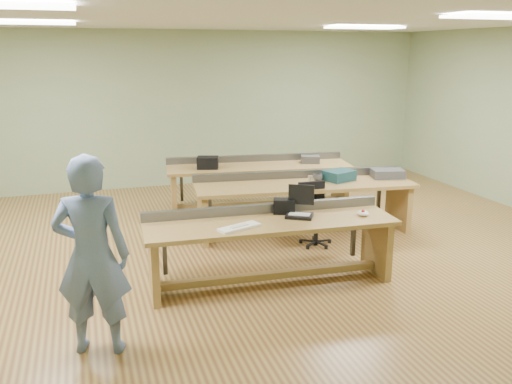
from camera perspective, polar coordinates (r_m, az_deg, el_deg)
floor at (r=7.32m, az=-1.41°, el=-6.23°), size 10.00×10.00×0.00m
ceiling at (r=6.85m, az=-1.58°, el=17.92°), size 10.00×10.00×0.00m
wall_back at (r=10.80m, az=-7.58°, el=8.63°), size 10.00×0.04×3.00m
wall_front at (r=3.40m, az=18.07°, el=-5.19°), size 10.00×0.04×3.00m
fluor_panels at (r=6.85m, az=-1.58°, el=17.67°), size 6.20×3.50×0.03m
workbench_front at (r=6.19m, az=1.51°, el=-4.72°), size 2.89×0.92×0.86m
workbench_mid at (r=7.94m, az=5.02°, el=-0.33°), size 3.25×1.21×0.86m
workbench_back at (r=9.14m, az=0.28°, el=1.70°), size 3.14×1.20×0.86m
person at (r=4.90m, az=-16.90°, el=-6.46°), size 0.75×0.59×1.80m
laptop_base at (r=6.27m, az=4.59°, el=-2.50°), size 0.38×0.37×0.03m
laptop_screen at (r=6.32m, az=4.79°, el=-0.28°), size 0.27×0.17×0.24m
keyboard at (r=5.85m, az=-1.78°, el=-3.74°), size 0.51×0.32×0.03m
trackball_mouse at (r=6.41m, az=11.23°, el=-2.20°), size 0.18×0.19×0.06m
camera_bag at (r=6.38m, az=2.99°, el=-1.50°), size 0.29×0.24×0.17m
task_chair at (r=7.53m, az=6.22°, el=-3.19°), size 0.47×0.47×0.86m
parts_bin_teal at (r=8.10m, az=8.76°, el=1.74°), size 0.50×0.44×0.15m
parts_bin_grey at (r=8.41m, az=13.68°, el=1.90°), size 0.52×0.39×0.13m
mug at (r=8.01m, az=6.53°, el=1.53°), size 0.16×0.16×0.11m
drinks_can at (r=7.82m, az=5.74°, el=1.28°), size 0.08×0.08×0.12m
storage_box_back at (r=8.85m, az=-5.11°, el=3.10°), size 0.39×0.33×0.19m
tray_back at (r=9.30m, az=5.74°, el=3.44°), size 0.37×0.32×0.12m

